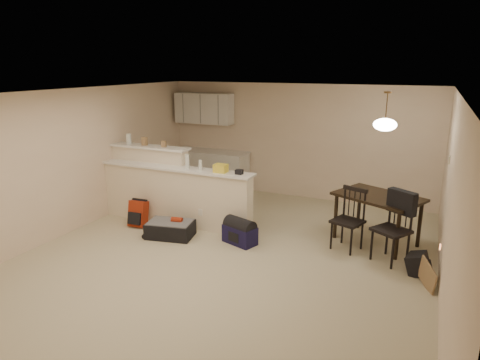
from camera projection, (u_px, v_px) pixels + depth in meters
The scene contains 21 objects.
room at pixel (227, 179), 6.33m from camera, with size 7.00×7.02×2.50m.
breakfast_bar at pixel (166, 190), 8.06m from camera, with size 3.08×0.58×1.39m.
upper_cabinets at pixel (204, 108), 9.96m from camera, with size 1.40×0.34×0.70m, color white.
kitchen_counter at pixel (210, 171), 10.14m from camera, with size 1.80×0.60×0.90m, color white.
thermostat at pixel (449, 160), 6.45m from camera, with size 0.02×0.12×0.12m, color beige.
jar at pixel (129, 139), 8.31m from camera, with size 0.10×0.10×0.20m, color silver.
cereal_box at pixel (145, 141), 8.17m from camera, with size 0.10×0.07×0.16m, color #94734C.
small_box at pixel (164, 144), 8.00m from camera, with size 0.08×0.06×0.12m, color #94734C.
bottle_a at pixel (187, 161), 7.62m from camera, with size 0.07×0.07×0.26m, color silver.
bottle_b at pixel (200, 165), 7.52m from camera, with size 0.06×0.06×0.18m, color silver.
bag_lump at pixel (221, 168), 7.37m from camera, with size 0.22×0.18×0.14m, color #94734C.
pouch at pixel (239, 172), 7.24m from camera, with size 0.12×0.10×0.08m, color #94734C.
dining_table at pixel (378, 201), 7.01m from camera, with size 1.55×1.34×0.82m.
pendant_lamp at pixel (385, 124), 6.68m from camera, with size 0.36×0.36×0.62m.
dining_chair_near at pixel (348, 220), 6.80m from camera, with size 0.44×0.42×1.00m, color black, non-canonical shape.
dining_chair_far at pixel (391, 228), 6.36m from camera, with size 0.47×0.44×1.07m, color black, non-canonical shape.
suitcase at pixel (170, 229), 7.39m from camera, with size 0.78×0.50×0.26m, color black.
red_backpack at pixel (138, 214), 7.86m from camera, with size 0.32×0.20×0.47m, color #9D2811.
navy_duffel at pixel (240, 235), 7.11m from camera, with size 0.56×0.30×0.30m, color #15123A.
black_daypack at pixel (418, 264), 6.08m from camera, with size 0.33×0.24×0.29m, color black.
cardboard_sheet at pixel (427, 276), 5.68m from camera, with size 0.46×0.02×0.35m, color #94734C.
Camera 1 is at (2.69, -5.50, 2.89)m, focal length 32.00 mm.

